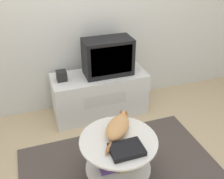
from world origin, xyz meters
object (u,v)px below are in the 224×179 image
(tv, at_px, (108,57))
(dvd_box, at_px, (127,149))
(speaker, at_px, (62,76))
(cat, at_px, (118,127))

(tv, distance_m, dvd_box, 1.31)
(tv, relative_size, dvd_box, 2.09)
(tv, distance_m, speaker, 0.58)
(dvd_box, distance_m, cat, 0.26)
(speaker, distance_m, dvd_box, 1.31)
(tv, xyz_separation_m, dvd_box, (-0.25, -1.25, -0.27))
(speaker, relative_size, cat, 0.25)
(dvd_box, bearing_deg, cat, 85.86)
(speaker, height_order, dvd_box, speaker)
(speaker, xyz_separation_m, cat, (0.33, -1.01, -0.07))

